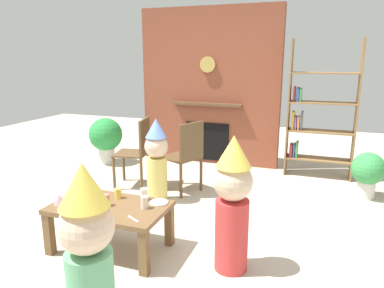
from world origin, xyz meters
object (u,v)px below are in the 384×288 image
(dining_chair_left, at_px, (138,148))
(potted_plant_tall, at_px, (368,171))
(paper_cup_far_right, at_px, (144,202))
(child_by_the_chairs, at_px, (157,158))
(potted_plant_short, at_px, (106,136))
(paper_cup_center, at_px, (144,194))
(paper_cup_near_left, at_px, (118,193))
(paper_cup_near_right, at_px, (93,205))
(dining_chair_middle, at_px, (186,153))
(coffee_table, at_px, (110,213))
(paper_cup_far_left, at_px, (106,200))
(paper_plate_front, at_px, (159,202))
(bookshelf, at_px, (316,115))
(child_with_cone_hat, at_px, (88,253))
(paper_plate_rear, at_px, (72,208))
(child_in_pink, at_px, (232,201))
(birthday_cake_slice, at_px, (59,199))

(dining_chair_left, xyz_separation_m, potted_plant_tall, (2.77, 0.56, -0.18))
(paper_cup_far_right, xyz_separation_m, child_by_the_chairs, (-0.40, 1.09, 0.05))
(potted_plant_short, bearing_deg, potted_plant_tall, -3.35)
(paper_cup_center, distance_m, paper_cup_far_right, 0.18)
(paper_cup_near_left, distance_m, paper_cup_near_right, 0.31)
(potted_plant_short, bearing_deg, paper_cup_near_left, -54.63)
(dining_chair_middle, bearing_deg, potted_plant_tall, -141.27)
(coffee_table, distance_m, child_by_the_chairs, 1.16)
(paper_cup_far_left, height_order, potted_plant_tall, potted_plant_tall)
(paper_plate_front, bearing_deg, bookshelf, 64.58)
(paper_cup_far_right, distance_m, potted_plant_tall, 2.80)
(dining_chair_middle, height_order, potted_plant_tall, dining_chair_middle)
(paper_cup_center, bearing_deg, paper_plate_front, -7.60)
(paper_cup_near_left, distance_m, child_with_cone_hat, 1.24)
(paper_cup_center, distance_m, paper_cup_far_left, 0.34)
(paper_plate_front, relative_size, child_by_the_chairs, 0.16)
(coffee_table, xyz_separation_m, child_with_cone_hat, (0.49, -0.96, 0.24))
(paper_plate_rear, distance_m, child_by_the_chairs, 1.32)
(paper_cup_near_right, bearing_deg, paper_cup_near_left, 81.27)
(child_by_the_chairs, distance_m, potted_plant_tall, 2.52)
(child_in_pink, xyz_separation_m, dining_chair_middle, (-0.92, 1.44, -0.07))
(bookshelf, xyz_separation_m, dining_chair_middle, (-1.46, -1.24, -0.36))
(paper_cup_near_left, relative_size, birthday_cake_slice, 0.90)
(paper_plate_front, distance_m, dining_chair_middle, 1.34)
(dining_chair_left, bearing_deg, dining_chair_middle, 168.22)
(paper_cup_far_right, bearing_deg, paper_cup_center, 117.62)
(bookshelf, height_order, paper_cup_far_right, bookshelf)
(paper_cup_near_right, xyz_separation_m, dining_chair_middle, (0.20, 1.65, 0.04))
(paper_cup_center, distance_m, paper_plate_rear, 0.62)
(paper_cup_near_left, height_order, birthday_cake_slice, paper_cup_near_left)
(paper_plate_rear, xyz_separation_m, dining_chair_left, (-0.27, 1.68, 0.09))
(child_by_the_chairs, bearing_deg, paper_plate_rear, -11.94)
(bookshelf, bearing_deg, birthday_cake_slice, -125.16)
(paper_cup_far_right, xyz_separation_m, child_in_pink, (0.75, 0.02, 0.11))
(birthday_cake_slice, bearing_deg, child_in_pink, 7.20)
(paper_cup_center, height_order, potted_plant_tall, potted_plant_tall)
(child_in_pink, bearing_deg, paper_plate_rear, 6.25)
(dining_chair_middle, bearing_deg, paper_cup_center, 117.59)
(paper_plate_rear, distance_m, birthday_cake_slice, 0.17)
(child_in_pink, distance_m, potted_plant_short, 3.42)
(coffee_table, bearing_deg, paper_cup_far_right, 8.48)
(coffee_table, relative_size, paper_plate_front, 6.20)
(potted_plant_short, bearing_deg, bookshelf, 8.23)
(coffee_table, distance_m, dining_chair_left, 1.61)
(paper_cup_center, distance_m, birthday_cake_slice, 0.73)
(child_with_cone_hat, xyz_separation_m, dining_chair_left, (-1.01, 2.48, -0.08))
(paper_cup_far_right, distance_m, paper_plate_rear, 0.61)
(paper_plate_front, bearing_deg, paper_plate_rear, -151.59)
(paper_cup_center, bearing_deg, bookshelf, 61.72)
(paper_cup_far_right, relative_size, paper_plate_rear, 0.64)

